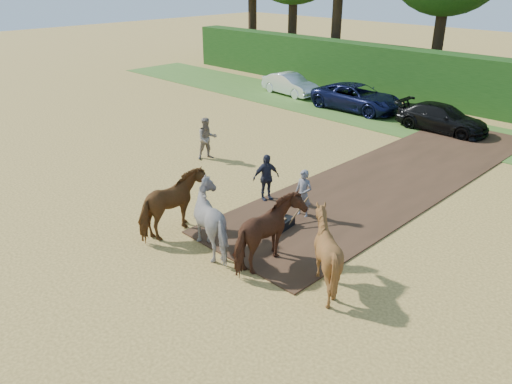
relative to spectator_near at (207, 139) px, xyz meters
The scene contains 8 objects.
ground 6.18m from the spectator_near, 32.00° to the right, with size 120.00×120.00×0.00m, color gold.
earth_strip 7.72m from the spectator_near, 29.35° to the left, with size 4.50×17.00×0.05m, color #472D1C.
grass_verge 11.98m from the spectator_near, 64.27° to the left, with size 50.00×5.00×0.03m, color #38601E.
hedgerow 16.13m from the spectator_near, 71.23° to the left, with size 46.00×1.60×3.00m, color #14380F.
spectator_near is the anchor object (origin of this frame).
spectator_far 4.75m from the spectator_near, 15.10° to the right, with size 0.97×0.40×1.66m, color #252732.
plough_team 7.99m from the spectator_near, 32.54° to the right, with size 6.35×4.98×1.91m.
parked_cars 13.49m from the spectator_near, 54.06° to the left, with size 30.12×3.42×1.45m.
Camera 1 is at (10.21, -9.29, 7.30)m, focal length 35.00 mm.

